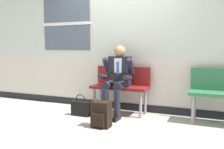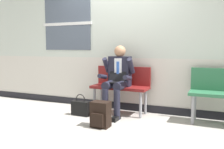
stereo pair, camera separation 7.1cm
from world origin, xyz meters
name	(u,v)px [view 1 (the left image)]	position (x,y,z in m)	size (l,w,h in m)	color
ground_plane	(106,116)	(0.00, 0.00, 0.00)	(18.00, 18.00, 0.00)	#9E9991
station_wall	(119,34)	(-0.01, 0.65, 1.49)	(6.56, 0.16, 3.00)	beige
bench_with_person	(121,85)	(0.14, 0.36, 0.54)	(1.06, 0.42, 0.87)	maroon
person_seated	(117,78)	(0.14, 0.17, 0.68)	(0.57, 0.70, 1.27)	#1E1E2D
backpack	(101,115)	(0.18, -0.58, 0.20)	(0.28, 0.24, 0.40)	black
handbag	(80,108)	(-0.45, -0.14, 0.14)	(0.34, 0.12, 0.39)	black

